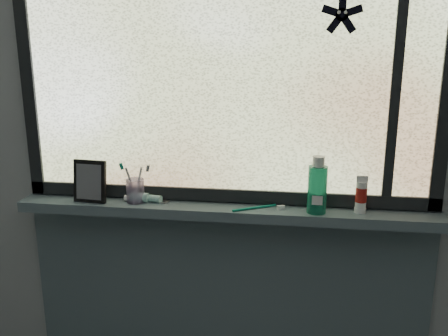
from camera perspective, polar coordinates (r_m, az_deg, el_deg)
wall_back at (r=1.92m, az=0.39°, el=2.86°), size 3.00×0.01×2.50m
windowsill at (r=1.92m, az=0.08°, el=-4.94°), size 1.62×0.14×0.04m
sill_apron at (r=2.19m, az=0.29°, el=-17.03°), size 1.62×0.02×0.98m
window_pane at (r=1.86m, az=0.31°, el=11.18°), size 1.50×0.01×1.00m
frame_bottom at (r=1.94m, az=0.27°, el=-3.08°), size 1.60×0.03×0.05m
frame_left at (r=2.10m, az=-21.55°, el=10.61°), size 0.05×0.03×1.10m
frame_mullion at (r=1.87m, az=19.16°, el=10.40°), size 0.03×0.03×1.00m
starfish_sticker at (r=1.83m, az=13.33°, el=16.69°), size 0.15×0.02×0.15m
vanity_mirror at (r=2.01m, az=-15.08°, el=-1.46°), size 0.14×0.08×0.17m
toothpaste_tube at (r=1.97m, az=-8.97°, el=-3.36°), size 0.21×0.07×0.04m
toothbrush_cup at (r=1.97m, az=-10.10°, el=-2.56°), size 0.09×0.09×0.09m
toothbrush_lying at (r=1.88m, az=3.49°, el=-4.48°), size 0.20×0.13×0.01m
mouthwash_bottle at (r=1.84m, az=10.63°, el=-1.90°), size 0.09×0.09×0.18m
cream_tube at (r=1.89m, az=15.42°, el=-2.77°), size 0.05×0.05×0.10m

